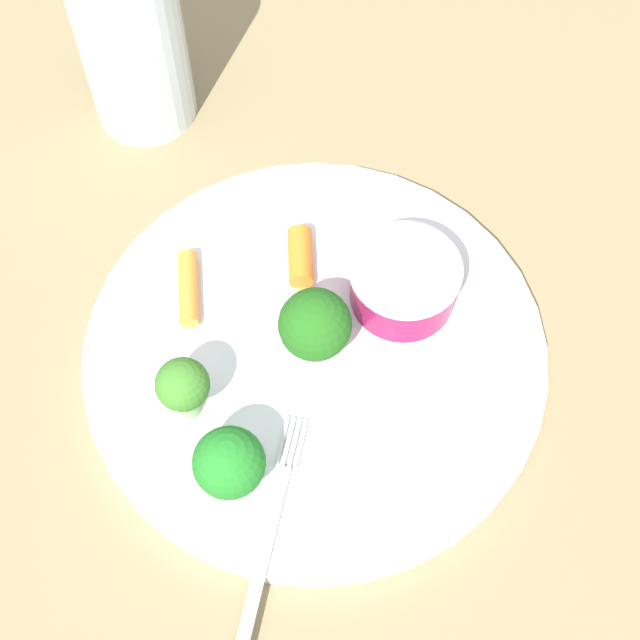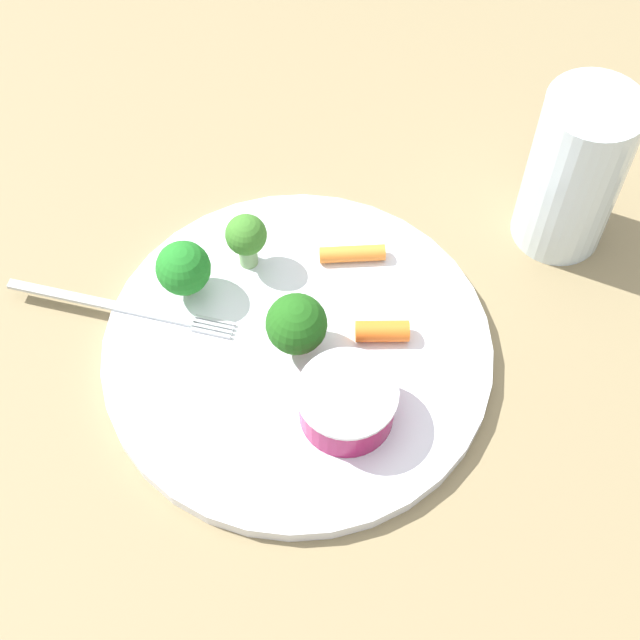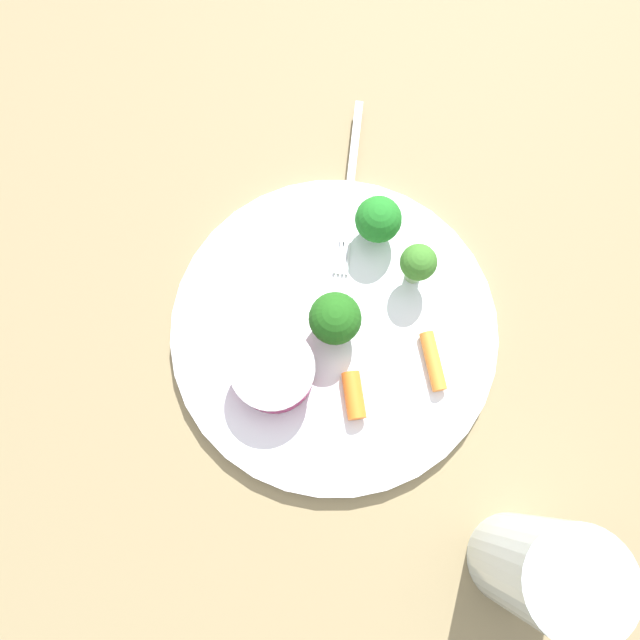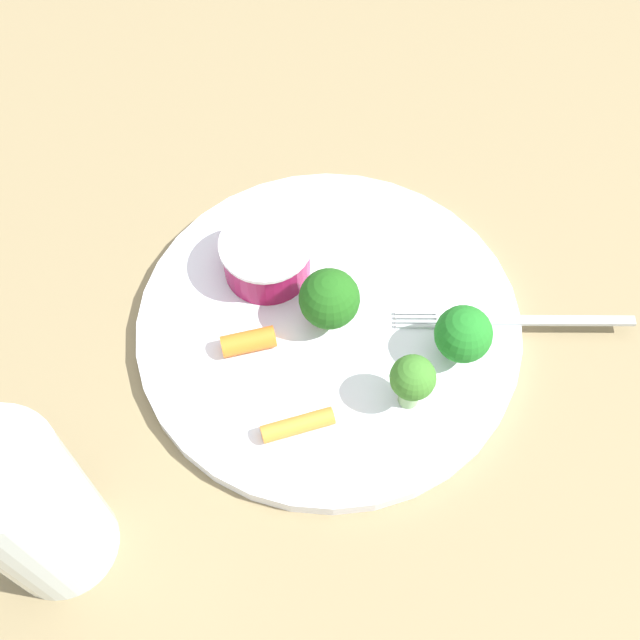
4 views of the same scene
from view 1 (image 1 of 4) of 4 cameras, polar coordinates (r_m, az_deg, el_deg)
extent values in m
plane|color=#867551|center=(0.55, -0.28, -2.26)|extent=(2.40, 2.40, 0.00)
cylinder|color=white|center=(0.54, -0.29, -1.98)|extent=(0.26, 0.26, 0.01)
cylinder|color=maroon|center=(0.54, 5.01, 2.15)|extent=(0.06, 0.06, 0.03)
cylinder|color=silver|center=(0.53, 5.14, 3.03)|extent=(0.06, 0.06, 0.00)
cylinder|color=#8FB559|center=(0.53, -0.33, -1.53)|extent=(0.01, 0.01, 0.01)
sphere|color=#205C19|center=(0.51, -0.34, -0.43)|extent=(0.04, 0.04, 0.04)
cylinder|color=#85AC70|center=(0.52, -7.92, -4.82)|extent=(0.01, 0.01, 0.02)
sphere|color=#3B7828|center=(0.50, -8.21, -3.83)|extent=(0.03, 0.03, 0.03)
cylinder|color=#95B271|center=(0.50, -5.25, -9.28)|extent=(0.01, 0.01, 0.01)
sphere|color=#207624|center=(0.48, -5.45, -8.47)|extent=(0.04, 0.04, 0.04)
cylinder|color=orange|center=(0.56, -1.19, 3.80)|extent=(0.03, 0.04, 0.01)
cylinder|color=orange|center=(0.56, -7.87, 1.89)|extent=(0.04, 0.04, 0.01)
cube|color=silver|center=(0.49, -3.93, -16.01)|extent=(0.06, 0.13, 0.00)
cube|color=silver|center=(0.51, -2.26, -7.24)|extent=(0.01, 0.03, 0.00)
cube|color=silver|center=(0.51, -1.89, -7.31)|extent=(0.01, 0.03, 0.00)
cube|color=silver|center=(0.51, -1.52, -7.39)|extent=(0.01, 0.03, 0.00)
cube|color=silver|center=(0.51, -1.15, -7.46)|extent=(0.01, 0.03, 0.00)
cylinder|color=silver|center=(0.62, -11.20, 16.23)|extent=(0.07, 0.07, 0.13)
camera|label=2|loc=(0.42, 77.05, 39.27)|focal=52.97mm
camera|label=3|loc=(0.37, 6.52, 59.93)|focal=34.31mm
camera|label=4|loc=(0.41, -59.77, 39.79)|focal=44.83mm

